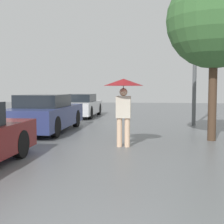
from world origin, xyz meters
TOP-DOWN VIEW (x-y plane):
  - pedestrian at (-0.29, 5.92)m, footprint 1.03×1.03m
  - parked_car_middle at (-3.24, 8.48)m, footprint 1.69×4.34m
  - parked_car_farthest at (-3.29, 14.12)m, footprint 1.73×4.20m
  - tree at (2.17, 7.20)m, footprint 2.71×2.71m
  - street_lamp at (2.16, 10.91)m, footprint 0.35×0.35m

SIDE VIEW (x-z plane):
  - parked_car_farthest at x=-3.29m, z-range -0.02..1.18m
  - parked_car_middle at x=-3.24m, z-range -0.03..1.27m
  - pedestrian at x=-0.29m, z-range 0.53..2.29m
  - street_lamp at x=2.16m, z-range 0.52..5.71m
  - tree at x=2.17m, z-range 1.02..5.80m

